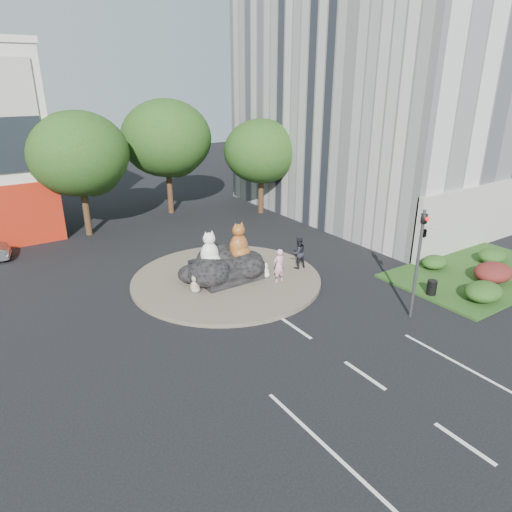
{
  "coord_description": "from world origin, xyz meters",
  "views": [
    {
      "loc": [
        -10.98,
        -9.37,
        10.08
      ],
      "look_at": [
        0.5,
        7.89,
        2.0
      ],
      "focal_mm": 32.0,
      "sensor_mm": 36.0,
      "label": 1
    }
  ],
  "objects_px": {
    "kitten_calico": "(195,284)",
    "pedestrian_dark": "(298,253)",
    "cat_tabby": "(239,240)",
    "pedestrian_pink": "(279,266)",
    "litter_bin": "(432,287)",
    "cat_white": "(209,248)",
    "kitten_white": "(265,270)"
  },
  "relations": [
    {
      "from": "kitten_calico",
      "to": "kitten_white",
      "type": "height_order",
      "value": "kitten_calico"
    },
    {
      "from": "cat_tabby",
      "to": "kitten_calico",
      "type": "relative_size",
      "value": 2.19
    },
    {
      "from": "kitten_calico",
      "to": "kitten_white",
      "type": "bearing_deg",
      "value": 12.59
    },
    {
      "from": "cat_white",
      "to": "pedestrian_pink",
      "type": "xyz_separation_m",
      "value": [
        2.92,
        -2.03,
        -0.93
      ]
    },
    {
      "from": "cat_tabby",
      "to": "pedestrian_dark",
      "type": "relative_size",
      "value": 1.1
    },
    {
      "from": "cat_white",
      "to": "kitten_calico",
      "type": "relative_size",
      "value": 2.03
    },
    {
      "from": "pedestrian_dark",
      "to": "kitten_calico",
      "type": "bearing_deg",
      "value": 1.54
    },
    {
      "from": "kitten_white",
      "to": "pedestrian_dark",
      "type": "height_order",
      "value": "pedestrian_dark"
    },
    {
      "from": "kitten_calico",
      "to": "pedestrian_dark",
      "type": "height_order",
      "value": "pedestrian_dark"
    },
    {
      "from": "kitten_white",
      "to": "litter_bin",
      "type": "height_order",
      "value": "kitten_white"
    },
    {
      "from": "cat_white",
      "to": "kitten_white",
      "type": "distance_m",
      "value": 3.25
    },
    {
      "from": "litter_bin",
      "to": "kitten_calico",
      "type": "bearing_deg",
      "value": 145.95
    },
    {
      "from": "kitten_calico",
      "to": "pedestrian_dark",
      "type": "relative_size",
      "value": 0.5
    },
    {
      "from": "cat_tabby",
      "to": "pedestrian_pink",
      "type": "relative_size",
      "value": 1.11
    },
    {
      "from": "cat_tabby",
      "to": "pedestrian_pink",
      "type": "distance_m",
      "value": 2.56
    },
    {
      "from": "kitten_calico",
      "to": "pedestrian_dark",
      "type": "bearing_deg",
      "value": 14.7
    },
    {
      "from": "kitten_white",
      "to": "pedestrian_dark",
      "type": "relative_size",
      "value": 0.44
    },
    {
      "from": "cat_white",
      "to": "cat_tabby",
      "type": "distance_m",
      "value": 1.78
    },
    {
      "from": "cat_tabby",
      "to": "kitten_calico",
      "type": "xyz_separation_m",
      "value": [
        -3.04,
        -0.78,
        -1.44
      ]
    },
    {
      "from": "cat_tabby",
      "to": "litter_bin",
      "type": "relative_size",
      "value": 2.71
    },
    {
      "from": "pedestrian_pink",
      "to": "cat_white",
      "type": "bearing_deg",
      "value": -37.7
    },
    {
      "from": "cat_white",
      "to": "pedestrian_dark",
      "type": "height_order",
      "value": "cat_white"
    },
    {
      "from": "kitten_calico",
      "to": "litter_bin",
      "type": "xyz_separation_m",
      "value": [
        9.68,
        -6.54,
        -0.17
      ]
    },
    {
      "from": "cat_white",
      "to": "litter_bin",
      "type": "distance_m",
      "value": 11.24
    },
    {
      "from": "cat_tabby",
      "to": "kitten_calico",
      "type": "distance_m",
      "value": 3.46
    },
    {
      "from": "cat_white",
      "to": "cat_tabby",
      "type": "bearing_deg",
      "value": -1.16
    },
    {
      "from": "cat_tabby",
      "to": "pedestrian_pink",
      "type": "bearing_deg",
      "value": -64.53
    },
    {
      "from": "kitten_calico",
      "to": "litter_bin",
      "type": "bearing_deg",
      "value": -15.83
    },
    {
      "from": "cat_white",
      "to": "pedestrian_dark",
      "type": "distance_m",
      "value": 5.12
    },
    {
      "from": "cat_tabby",
      "to": "pedestrian_dark",
      "type": "xyz_separation_m",
      "value": [
        3.14,
        -1.16,
        -0.99
      ]
    },
    {
      "from": "pedestrian_pink",
      "to": "litter_bin",
      "type": "bearing_deg",
      "value": 133.33
    },
    {
      "from": "pedestrian_pink",
      "to": "litter_bin",
      "type": "xyz_separation_m",
      "value": [
        5.49,
        -5.26,
        -0.61
      ]
    }
  ]
}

